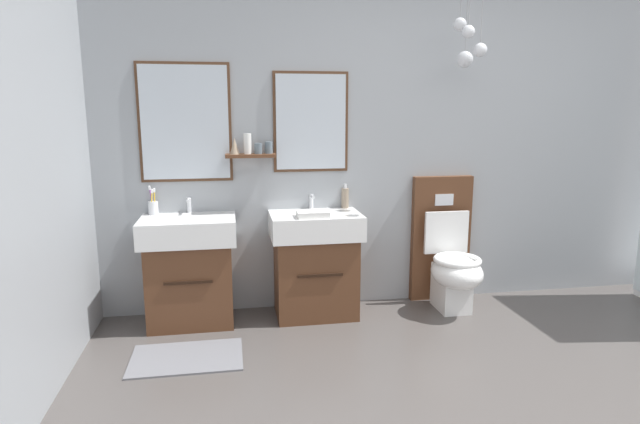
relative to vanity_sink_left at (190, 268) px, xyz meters
The scene contains 10 objects.
wall_back 2.15m from the vanity_sink_left, ahead, with size 5.48×0.60×2.61m.
bath_mat 0.71m from the vanity_sink_left, 90.00° to the right, with size 0.68×0.44×0.01m, color slate.
vanity_sink_left is the anchor object (origin of this frame).
tap_on_left_sink 0.47m from the vanity_sink_left, 90.00° to the left, with size 0.03×0.13×0.11m.
vanity_sink_right 0.90m from the vanity_sink_left, ahead, with size 0.66×0.47×0.77m.
tap_on_right_sink 1.02m from the vanity_sink_left, 10.55° to the left, with size 0.03×0.13×0.11m.
toilet 1.95m from the vanity_sink_left, ahead, with size 0.48×0.62×1.00m.
toothbrush_cup 0.51m from the vanity_sink_left, 147.94° to the left, with size 0.07×0.07×0.21m.
soap_dispenser 1.26m from the vanity_sink_left, ahead, with size 0.06×0.06×0.19m.
folded_hand_towel 0.96m from the vanity_sink_left, ahead, with size 0.22×0.16×0.04m, color white.
Camera 1 is at (-1.66, -1.88, 1.52)m, focal length 29.60 mm.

